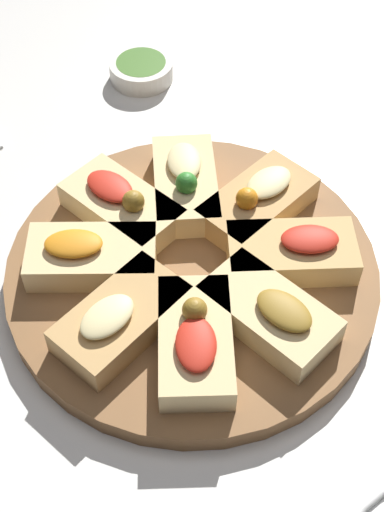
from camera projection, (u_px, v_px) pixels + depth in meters
The scene contains 11 objects.
ground_plane at pixel (192, 279), 0.76m from camera, with size 3.00×3.00×0.00m, color silver.
serving_board at pixel (192, 272), 0.75m from camera, with size 0.39×0.39×0.02m, color brown.
focaccia_slice_0 at pixel (195, 340), 0.66m from camera, with size 0.08×0.14×0.05m.
focaccia_slice_1 at pixel (270, 313), 0.68m from camera, with size 0.13×0.15×0.04m.
focaccia_slice_2 at pixel (293, 252), 0.73m from camera, with size 0.14×0.08×0.04m.
focaccia_slice_3 at pixel (258, 202), 0.77m from camera, with size 0.15×0.13×0.05m.
focaccia_slice_4 at pixel (185, 183), 0.79m from camera, with size 0.08×0.14×0.05m.
focaccia_slice_5 at pixel (121, 205), 0.77m from camera, with size 0.14×0.14×0.05m.
focaccia_slice_6 at pixel (91, 256), 0.73m from camera, with size 0.14×0.09×0.04m.
focaccia_slice_7 at pixel (120, 318), 0.68m from camera, with size 0.14×0.14×0.04m.
dipping_bowl at pixel (141, 69), 0.97m from camera, with size 0.09×0.09×0.03m.
Camera 1 is at (0.07, 0.45, 0.60)m, focal length 50.00 mm.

